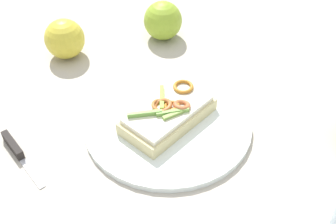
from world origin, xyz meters
name	(u,v)px	position (x,y,z in m)	size (l,w,h in m)	color
ground_plane	(168,125)	(0.00, 0.00, 0.00)	(2.00, 2.00, 0.00)	#B7AE9D
plate	(168,123)	(0.00, 0.00, 0.01)	(0.27, 0.27, 0.01)	white
sandwich	(168,113)	(0.00, 0.00, 0.03)	(0.17, 0.17, 0.04)	beige
apple_0	(65,39)	(0.21, 0.19, 0.04)	(0.08, 0.08, 0.08)	gold
apple_1	(162,21)	(0.27, 0.00, 0.04)	(0.08, 0.08, 0.08)	#90B22F
knife	(16,150)	(-0.05, 0.23, 0.01)	(0.11, 0.08, 0.02)	silver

